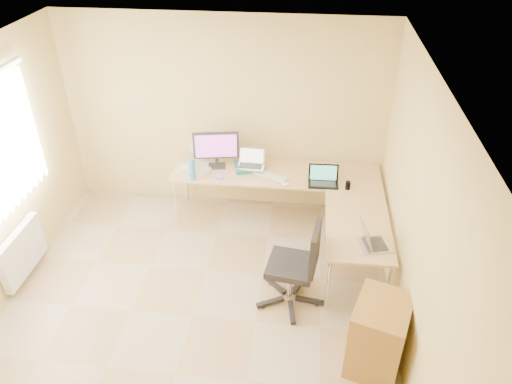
# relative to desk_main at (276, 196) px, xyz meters

# --- Properties ---
(floor) EXTENTS (4.50, 4.50, 0.00)m
(floor) POSITION_rel_desk_main_xyz_m (-0.72, -1.85, -0.36)
(floor) COLOR #A18257
(floor) RESTS_ON ground
(ceiling) EXTENTS (4.50, 4.50, 0.00)m
(ceiling) POSITION_rel_desk_main_xyz_m (-0.72, -1.85, 2.24)
(ceiling) COLOR white
(ceiling) RESTS_ON ground
(wall_back) EXTENTS (4.50, 0.00, 4.50)m
(wall_back) POSITION_rel_desk_main_xyz_m (-0.72, 0.40, 0.93)
(wall_back) COLOR #DDBE6B
(wall_back) RESTS_ON ground
(wall_right) EXTENTS (0.00, 4.50, 4.50)m
(wall_right) POSITION_rel_desk_main_xyz_m (1.38, -1.85, 0.93)
(wall_right) COLOR #DDBE6B
(wall_right) RESTS_ON ground
(desk_main) EXTENTS (2.65, 0.70, 0.73)m
(desk_main) POSITION_rel_desk_main_xyz_m (0.00, 0.00, 0.00)
(desk_main) COLOR tan
(desk_main) RESTS_ON ground
(desk_return) EXTENTS (0.70, 1.30, 0.73)m
(desk_return) POSITION_rel_desk_main_xyz_m (0.98, -1.00, 0.00)
(desk_return) COLOR tan
(desk_return) RESTS_ON ground
(monitor) EXTENTS (0.61, 0.28, 0.50)m
(monitor) POSITION_rel_desk_main_xyz_m (-0.78, 0.05, 0.61)
(monitor) COLOR #282828
(monitor) RESTS_ON desk_main
(book_stack) EXTENTS (0.31, 0.36, 0.05)m
(book_stack) POSITION_rel_desk_main_xyz_m (-0.43, 0.05, 0.39)
(book_stack) COLOR #19635F
(book_stack) RESTS_ON desk_main
(laptop_center) EXTENTS (0.36, 0.28, 0.22)m
(laptop_center) POSITION_rel_desk_main_xyz_m (-0.33, 0.01, 0.53)
(laptop_center) COLOR silver
(laptop_center) RESTS_ON desk_main
(laptop_black) EXTENTS (0.37, 0.28, 0.23)m
(laptop_black) POSITION_rel_desk_main_xyz_m (0.59, -0.22, 0.48)
(laptop_black) COLOR black
(laptop_black) RESTS_ON desk_main
(keyboard) EXTENTS (0.46, 0.30, 0.02)m
(keyboard) POSITION_rel_desk_main_xyz_m (-0.06, -0.11, 0.38)
(keyboard) COLOR silver
(keyboard) RESTS_ON desk_main
(mouse) EXTENTS (0.10, 0.07, 0.04)m
(mouse) POSITION_rel_desk_main_xyz_m (0.14, -0.30, 0.38)
(mouse) COLOR white
(mouse) RESTS_ON desk_main
(mug) EXTENTS (0.12, 0.12, 0.08)m
(mug) POSITION_rel_desk_main_xyz_m (-0.86, -0.15, 0.41)
(mug) COLOR silver
(mug) RESTS_ON desk_main
(cd_stack) EXTENTS (0.12, 0.12, 0.03)m
(cd_stack) POSITION_rel_desk_main_xyz_m (-0.69, -0.22, 0.38)
(cd_stack) COLOR #A4A9BC
(cd_stack) RESTS_ON desk_main
(water_bottle) EXTENTS (0.09, 0.09, 0.30)m
(water_bottle) POSITION_rel_desk_main_xyz_m (-1.02, -0.30, 0.51)
(water_bottle) COLOR #3A8AD6
(water_bottle) RESTS_ON desk_main
(papers) EXTENTS (0.28, 0.35, 0.01)m
(papers) POSITION_rel_desk_main_xyz_m (-1.00, 0.02, 0.37)
(papers) COLOR silver
(papers) RESTS_ON desk_main
(white_box) EXTENTS (0.24, 0.21, 0.07)m
(white_box) POSITION_rel_desk_main_xyz_m (-1.13, -0.11, 0.40)
(white_box) COLOR silver
(white_box) RESTS_ON desk_main
(desk_fan) EXTENTS (0.24, 0.24, 0.30)m
(desk_fan) POSITION_rel_desk_main_xyz_m (-1.03, 0.20, 0.51)
(desk_fan) COLOR silver
(desk_fan) RESTS_ON desk_main
(black_cup) EXTENTS (0.07, 0.07, 0.10)m
(black_cup) POSITION_rel_desk_main_xyz_m (0.89, -0.30, 0.42)
(black_cup) COLOR black
(black_cup) RESTS_ON desk_main
(laptop_return) EXTENTS (0.42, 0.36, 0.24)m
(laptop_return) POSITION_rel_desk_main_xyz_m (1.12, -1.35, 0.49)
(laptop_return) COLOR #B6B7BC
(laptop_return) RESTS_ON desk_return
(office_chair) EXTENTS (0.70, 0.70, 1.03)m
(office_chair) POSITION_rel_desk_main_xyz_m (0.28, -1.49, 0.14)
(office_chair) COLOR black
(office_chair) RESTS_ON ground
(cabinet) EXTENTS (0.62, 0.69, 0.80)m
(cabinet) POSITION_rel_desk_main_xyz_m (1.12, -2.22, -0.01)
(cabinet) COLOR #A5542D
(cabinet) RESTS_ON ground
(radiator) EXTENTS (0.09, 0.80, 0.55)m
(radiator) POSITION_rel_desk_main_xyz_m (-2.75, -1.45, -0.02)
(radiator) COLOR white
(radiator) RESTS_ON ground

